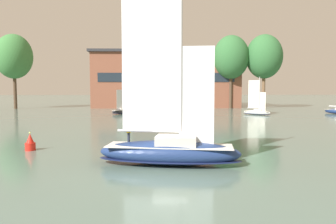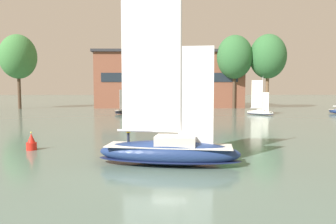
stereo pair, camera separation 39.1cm
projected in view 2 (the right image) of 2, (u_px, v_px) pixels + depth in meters
ground_plane at (169, 165)px, 24.44m from camera, size 400.00×400.00×0.00m
waterfront_building at (169, 79)px, 93.30m from camera, size 41.16×16.22×15.55m
tree_shore_left at (268, 57)px, 84.86m from camera, size 9.38×9.38×19.31m
tree_shore_center at (235, 57)px, 85.57m from camera, size 9.32×9.32×19.18m
tree_shore_right at (18, 57)px, 84.52m from camera, size 9.32×9.32×19.18m
sailboat_main at (169, 149)px, 24.34m from camera, size 11.03×4.60×14.70m
sailboat_moored_near_marina at (127, 110)px, 69.60m from camera, size 5.83×5.46×8.60m
sailboat_moored_far_slip at (260, 112)px, 66.87m from camera, size 5.50×4.55×7.77m
channel_buoy at (31, 143)px, 30.00m from camera, size 0.92×0.92×1.69m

